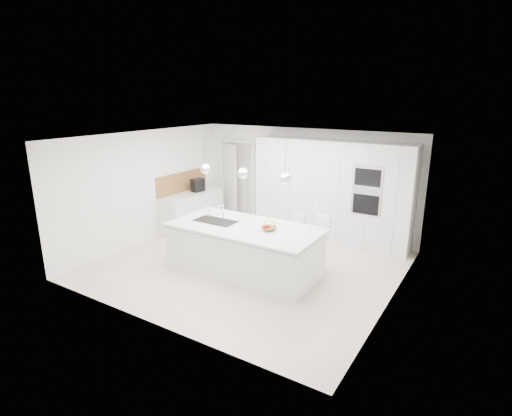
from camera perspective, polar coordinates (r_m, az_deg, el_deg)
The scene contains 26 objects.
floor at distance 7.98m, azimuth -1.15°, elevation -8.12°, with size 5.50×5.50×0.00m, color beige.
wall_back at distance 9.69m, azimuth 6.92°, elevation 3.87°, with size 5.50×5.50×0.00m, color white.
wall_left at distance 9.32m, azimuth -15.53°, elevation 2.91°, with size 5.00×5.00×0.00m, color white.
ceiling at distance 7.33m, azimuth -1.26°, elevation 10.03°, with size 5.50×5.50×0.00m, color white.
tall_cabinets at distance 9.14m, azimuth 10.63°, elevation 2.33°, with size 3.60×0.60×2.30m, color white.
oven_stack at distance 8.53m, azimuth 15.55°, elevation 2.44°, with size 0.62×0.04×1.05m, color #A5A5A8, non-canonical shape.
doorway_frame at distance 10.67m, azimuth -2.71°, elevation 3.83°, with size 1.11×0.08×2.13m, color white, non-canonical shape.
hallway_door at distance 10.77m, azimuth -3.96°, elevation 3.82°, with size 0.82×0.04×2.00m, color white.
radiator at distance 10.52m, azimuth -1.29°, elevation 2.70°, with size 0.32×0.04×1.40m, color white, non-canonical shape.
left_base_cabinets at distance 10.14m, azimuth -9.08°, elevation -0.46°, with size 0.60×1.80×0.86m, color white.
left_worktop at distance 10.03m, azimuth -9.19°, elevation 2.01°, with size 0.62×1.82×0.04m, color white.
oak_backsplash at distance 10.15m, azimuth -10.49°, elevation 3.69°, with size 0.02×1.80×0.50m, color #9A6535.
island_base at distance 7.54m, azimuth -1.78°, elevation -6.08°, with size 2.80×1.20×0.86m, color white.
island_worktop at distance 7.42m, azimuth -1.60°, elevation -2.73°, with size 2.84×1.40×0.04m, color white.
island_sink at distance 7.76m, azimuth -5.81°, elevation -2.43°, with size 0.84×0.44×0.18m, color #3F3F42, non-canonical shape.
island_tap at distance 7.82m, azimuth -4.67°, elevation -0.50°, with size 0.02×0.02×0.30m, color white.
pendant_left at distance 7.62m, azimuth -7.23°, elevation 5.57°, with size 0.20×0.20×0.20m, color white.
pendant_mid at distance 7.12m, azimuth -1.88°, elevation 4.97°, with size 0.20×0.20×0.20m, color white.
pendant_right at distance 6.69m, azimuth 4.19°, elevation 4.23°, with size 0.20×0.20×0.20m, color white.
fruit_bowl at distance 7.18m, azimuth 1.82°, elevation -2.93°, with size 0.27×0.27×0.07m, color #9A6535.
espresso_machine at distance 10.14m, azimuth -8.32°, elevation 3.27°, with size 0.20×0.31×0.33m, color black.
bar_stool_left at distance 7.93m, azimuth 5.63°, elevation -4.56°, with size 0.32×0.45×0.98m, color white, non-canonical shape.
bar_stool_right at distance 7.64m, azimuth 9.00°, elevation -5.08°, with size 0.36×0.50×1.08m, color white, non-canonical shape.
apple_a at distance 7.20m, azimuth 1.73°, elevation -2.60°, with size 0.07×0.07×0.07m, color #B70710.
apple_b at distance 7.14m, azimuth 1.36°, elevation -2.73°, with size 0.08×0.08×0.08m, color #B70710.
banana_bunch at distance 7.16m, azimuth 2.03°, elevation -2.21°, with size 0.23×0.23×0.03m, color gold.
Camera 1 is at (4.00, -6.10, 3.24)m, focal length 28.00 mm.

